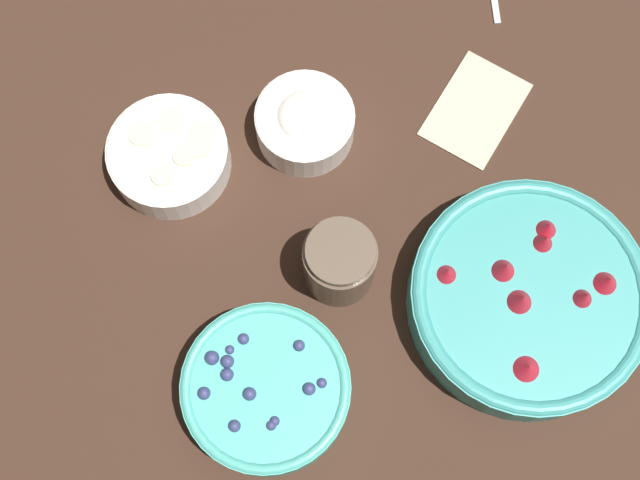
# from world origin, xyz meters

# --- Properties ---
(ground_plane) EXTENTS (4.00, 4.00, 0.00)m
(ground_plane) POSITION_xyz_m (0.00, 0.00, 0.00)
(ground_plane) COLOR #382319
(bowl_strawberries) EXTENTS (0.26, 0.26, 0.08)m
(bowl_strawberries) POSITION_xyz_m (-0.03, 0.20, 0.04)
(bowl_strawberries) COLOR teal
(bowl_strawberries) RESTS_ON ground_plane
(bowl_blueberries) EXTENTS (0.18, 0.18, 0.06)m
(bowl_blueberries) POSITION_xyz_m (0.25, 0.07, 0.03)
(bowl_blueberries) COLOR #47AD9E
(bowl_blueberries) RESTS_ON ground_plane
(bowl_bananas) EXTENTS (0.14, 0.14, 0.05)m
(bowl_bananas) POSITION_xyz_m (0.14, -0.20, 0.03)
(bowl_bananas) COLOR white
(bowl_bananas) RESTS_ON ground_plane
(bowl_cream) EXTENTS (0.12, 0.12, 0.06)m
(bowl_cream) POSITION_xyz_m (0.00, -0.12, 0.03)
(bowl_cream) COLOR white
(bowl_cream) RESTS_ON ground_plane
(jar_chocolate) EXTENTS (0.08, 0.08, 0.10)m
(jar_chocolate) POSITION_xyz_m (0.09, 0.03, 0.04)
(jar_chocolate) COLOR brown
(jar_chocolate) RESTS_ON ground_plane
(napkin) EXTENTS (0.15, 0.12, 0.01)m
(napkin) POSITION_xyz_m (-0.17, 0.00, 0.00)
(napkin) COLOR beige
(napkin) RESTS_ON ground_plane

